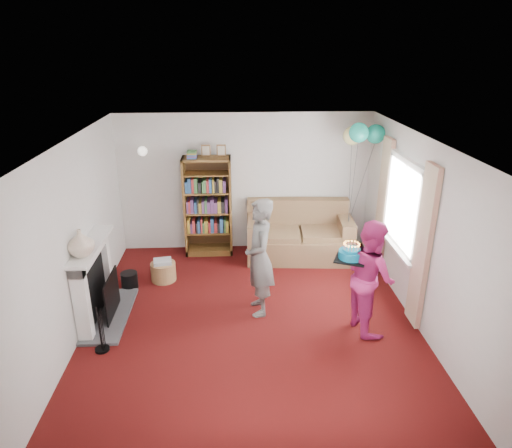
{
  "coord_description": "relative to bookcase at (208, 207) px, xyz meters",
  "views": [
    {
      "loc": [
        -0.22,
        -5.42,
        3.6
      ],
      "look_at": [
        0.1,
        0.6,
        1.2
      ],
      "focal_mm": 32.0,
      "sensor_mm": 36.0,
      "label": 1
    }
  ],
  "objects": [
    {
      "name": "person_magenta",
      "position": [
        2.21,
        -2.54,
        -0.11
      ],
      "size": [
        0.72,
        0.85,
        1.54
      ],
      "primitive_type": "imported",
      "rotation": [
        0.0,
        0.0,
        1.77
      ],
      "color": "#B8246B",
      "rests_on": "ground"
    },
    {
      "name": "person_striped",
      "position": [
        0.8,
        -2.07,
        -0.03
      ],
      "size": [
        0.46,
        0.65,
        1.69
      ],
      "primitive_type": "imported",
      "rotation": [
        0.0,
        0.0,
        -1.47
      ],
      "color": "black",
      "rests_on": "ground"
    },
    {
      "name": "ground",
      "position": [
        0.67,
        -2.3,
        -0.88
      ],
      "size": [
        5.0,
        5.0,
        0.0
      ],
      "primitive_type": "plane",
      "color": "#360A08",
      "rests_on": "ground"
    },
    {
      "name": "fireplace",
      "position": [
        -1.42,
        -2.11,
        -0.37
      ],
      "size": [
        0.55,
        1.8,
        1.12
      ],
      "color": "#3F3F42",
      "rests_on": "ground"
    },
    {
      "name": "wall_left",
      "position": [
        -1.59,
        -2.3,
        0.37
      ],
      "size": [
        0.02,
        5.0,
        2.5
      ],
      "primitive_type": "cube",
      "color": "silver",
      "rests_on": "ground"
    },
    {
      "name": "balloons",
      "position": [
        2.57,
        -0.4,
        1.34
      ],
      "size": [
        0.65,
        0.7,
        1.75
      ],
      "color": "#3F3F3F",
      "rests_on": "ground"
    },
    {
      "name": "birthday_cake",
      "position": [
        1.94,
        -2.52,
        0.2
      ],
      "size": [
        0.38,
        0.38,
        0.22
      ],
      "rotation": [
        0.0,
        0.0,
        -0.4
      ],
      "color": "black",
      "rests_on": "ground"
    },
    {
      "name": "wall_back",
      "position": [
        0.67,
        0.21,
        0.37
      ],
      "size": [
        4.5,
        0.02,
        2.5
      ],
      "primitive_type": "cube",
      "color": "silver",
      "rests_on": "ground"
    },
    {
      "name": "bookcase",
      "position": [
        0.0,
        0.0,
        0.0
      ],
      "size": [
        0.84,
        0.42,
        1.99
      ],
      "color": "#472B14",
      "rests_on": "ground"
    },
    {
      "name": "ceiling",
      "position": [
        0.67,
        -2.3,
        1.63
      ],
      "size": [
        4.5,
        5.0,
        0.01
      ],
      "primitive_type": "cube",
      "color": "white",
      "rests_on": "wall_back"
    },
    {
      "name": "mantel_vase",
      "position": [
        -1.45,
        -2.45,
        0.42
      ],
      "size": [
        0.35,
        0.35,
        0.34
      ],
      "primitive_type": "imported",
      "rotation": [
        0.0,
        0.0,
        -0.06
      ],
      "color": "beige",
      "rests_on": "fireplace"
    },
    {
      "name": "wall_right",
      "position": [
        2.93,
        -2.3,
        0.37
      ],
      "size": [
        0.02,
        5.0,
        2.5
      ],
      "primitive_type": "cube",
      "color": "silver",
      "rests_on": "ground"
    },
    {
      "name": "sofa",
      "position": [
        1.63,
        -0.22,
        -0.52
      ],
      "size": [
        1.84,
        0.98,
        0.98
      ],
      "rotation": [
        0.0,
        0.0,
        -0.07
      ],
      "color": "brown",
      "rests_on": "ground"
    },
    {
      "name": "wall_sconce",
      "position": [
        -1.08,
        0.06,
        1.0
      ],
      "size": [
        0.16,
        0.23,
        0.16
      ],
      "color": "gold",
      "rests_on": "ground"
    },
    {
      "name": "window_bay",
      "position": [
        2.87,
        -1.7,
        0.33
      ],
      "size": [
        0.14,
        2.02,
        2.2
      ],
      "color": "white",
      "rests_on": "ground"
    },
    {
      "name": "wicker_basket",
      "position": [
        -0.7,
        -1.07,
        -0.71
      ],
      "size": [
        0.4,
        0.4,
        0.36
      ],
      "rotation": [
        0.0,
        0.0,
        0.18
      ],
      "color": "#997247",
      "rests_on": "ground"
    }
  ]
}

